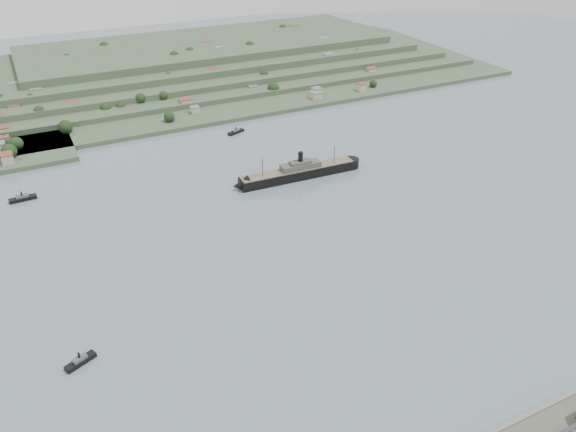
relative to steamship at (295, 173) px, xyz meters
name	(u,v)px	position (x,y,z in m)	size (l,w,h in m)	color
ground	(337,248)	(-20.07, -98.05, -4.75)	(1400.00, 1400.00, 0.00)	slate
far_peninsula	(187,67)	(7.83, 295.04, 7.13)	(760.00, 309.00, 30.00)	#374C33
steamship	(295,173)	(0.00, 0.00, 0.00)	(107.30, 16.17, 25.73)	black
tugboat	(80,361)	(-180.30, -129.21, -3.07)	(15.63, 9.95, 6.88)	black
ferry_west	(23,198)	(-192.26, 56.12, -3.05)	(19.12, 6.29, 7.07)	black
ferry_east	(236,132)	(-6.65, 106.53, -3.22)	(17.44, 10.66, 6.34)	black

